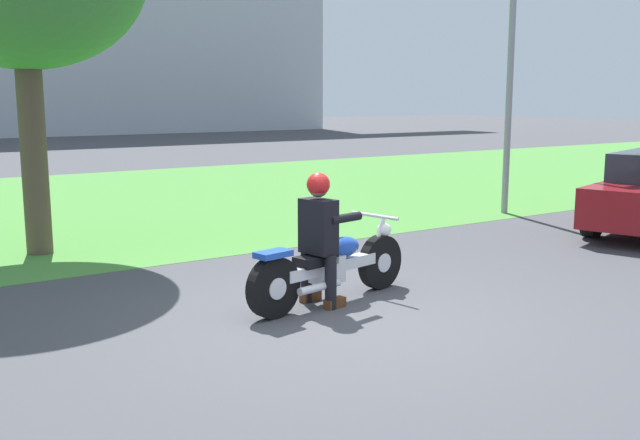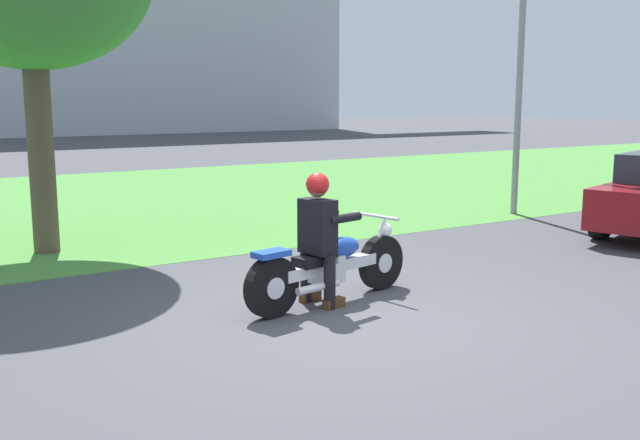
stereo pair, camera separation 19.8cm
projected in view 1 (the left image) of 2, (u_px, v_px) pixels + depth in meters
name	position (u px, v px, depth m)	size (l,w,h in m)	color
ground	(343.00, 321.00, 7.00)	(120.00, 120.00, 0.00)	#424247
grass_verge	(77.00, 205.00, 14.53)	(60.00, 12.00, 0.01)	#478438
motorcycle_lead	(331.00, 267.00, 7.58)	(2.18, 0.74, 0.86)	black
rider_lead	(320.00, 229.00, 7.40)	(0.61, 0.53, 1.38)	black
streetlight_pole	(517.00, 12.00, 12.97)	(0.96, 0.20, 5.85)	gray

